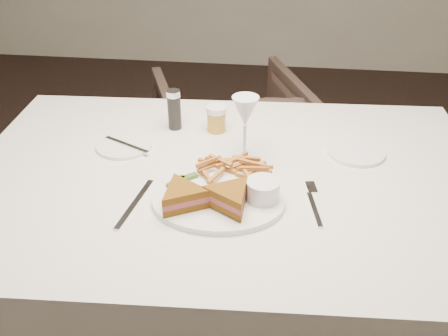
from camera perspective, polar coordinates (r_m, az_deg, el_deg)
ground at (r=2.06m, az=-5.44°, el=-13.19°), size 5.00×5.00×0.00m
table at (r=1.54m, az=0.23°, el=-12.49°), size 1.42×0.98×0.75m
chair_far at (r=2.37m, az=0.89°, el=3.87°), size 0.82×0.80×0.66m
table_setting at (r=1.25m, az=0.09°, el=-0.17°), size 0.81×0.56×0.18m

